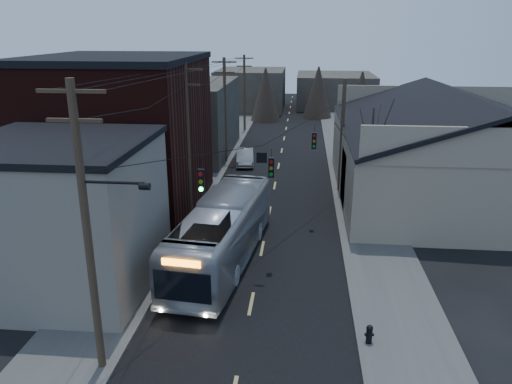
% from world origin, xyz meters
% --- Properties ---
extents(road_surface, '(9.00, 110.00, 0.02)m').
position_xyz_m(road_surface, '(0.00, 30.00, 0.01)').
color(road_surface, black).
rests_on(road_surface, ground).
extents(sidewalk_left, '(4.00, 110.00, 0.12)m').
position_xyz_m(sidewalk_left, '(-6.50, 30.00, 0.06)').
color(sidewalk_left, '#474744').
rests_on(sidewalk_left, ground).
extents(sidewalk_right, '(4.00, 110.00, 0.12)m').
position_xyz_m(sidewalk_right, '(6.50, 30.00, 0.06)').
color(sidewalk_right, '#474744').
rests_on(sidewalk_right, ground).
extents(building_clapboard, '(8.00, 8.00, 7.00)m').
position_xyz_m(building_clapboard, '(-9.00, 9.00, 3.50)').
color(building_clapboard, gray).
rests_on(building_clapboard, ground).
extents(building_brick, '(10.00, 12.00, 10.00)m').
position_xyz_m(building_brick, '(-10.00, 20.00, 5.00)').
color(building_brick, black).
rests_on(building_brick, ground).
extents(building_left_far, '(9.00, 14.00, 7.00)m').
position_xyz_m(building_left_far, '(-9.50, 36.00, 3.50)').
color(building_left_far, '#38342D').
rests_on(building_left_far, ground).
extents(warehouse, '(16.16, 20.60, 7.73)m').
position_xyz_m(warehouse, '(13.00, 25.00, 2.70)').
color(warehouse, gray).
rests_on(warehouse, ground).
extents(building_far_left, '(10.00, 12.00, 6.00)m').
position_xyz_m(building_far_left, '(-6.00, 65.00, 3.00)').
color(building_far_left, '#38342D').
rests_on(building_far_left, ground).
extents(building_far_right, '(12.00, 14.00, 5.00)m').
position_xyz_m(building_far_right, '(7.00, 70.00, 2.50)').
color(building_far_right, '#38342D').
rests_on(building_far_right, ground).
extents(bare_tree, '(0.40, 0.40, 7.20)m').
position_xyz_m(bare_tree, '(6.50, 20.00, 3.60)').
color(bare_tree, black).
rests_on(bare_tree, ground).
extents(utility_lines, '(11.24, 45.28, 10.50)m').
position_xyz_m(utility_lines, '(-3.11, 24.14, 4.95)').
color(utility_lines, '#382B1E').
rests_on(utility_lines, ground).
extents(bus, '(4.26, 12.57, 3.43)m').
position_xyz_m(bus, '(-1.98, 12.14, 1.72)').
color(bus, '#A1A5AC').
rests_on(bus, ground).
extents(parked_car, '(2.02, 4.50, 1.43)m').
position_xyz_m(parked_car, '(-3.12, 32.24, 0.72)').
color(parked_car, '#919598').
rests_on(parked_car, ground).
extents(fire_hydrant, '(0.36, 0.27, 0.79)m').
position_xyz_m(fire_hydrant, '(4.95, 5.35, 0.54)').
color(fire_hydrant, black).
rests_on(fire_hydrant, sidewalk_right).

